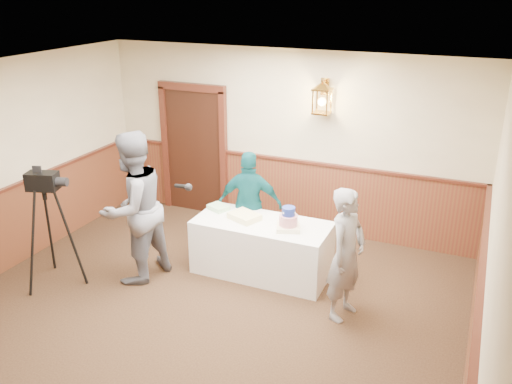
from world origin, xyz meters
TOP-DOWN VIEW (x-y plane):
  - ground at (0.00, 0.00)m, footprint 7.00×7.00m
  - room_shell at (-0.05, 0.45)m, footprint 6.02×7.02m
  - display_table at (0.28, 1.90)m, footprint 1.80×0.80m
  - tiered_cake at (0.67, 1.84)m, footprint 0.38×0.38m
  - sheet_cake_yellow at (0.02, 1.90)m, footprint 0.47×0.42m
  - sheet_cake_green at (-0.44, 2.05)m, footprint 0.33×0.30m
  - interviewer at (-1.19, 1.13)m, footprint 1.58×1.12m
  - baker at (1.55, 1.37)m, footprint 0.52×0.66m
  - assistant_p at (-0.09, 2.33)m, footprint 0.97×0.59m
  - tv_camera_rig at (-2.10, 0.59)m, footprint 0.60×0.56m

SIDE VIEW (x-z plane):
  - ground at x=0.00m, z-range 0.00..0.00m
  - display_table at x=0.28m, z-range 0.00..0.75m
  - tv_camera_rig at x=-2.10m, z-range -0.08..1.46m
  - assistant_p at x=-0.09m, z-range 0.00..1.55m
  - sheet_cake_green at x=-0.44m, z-range 0.75..0.81m
  - sheet_cake_yellow at x=0.02m, z-range 0.75..0.83m
  - baker at x=1.55m, z-range 0.00..1.61m
  - tiered_cake at x=0.67m, z-range 0.72..1.02m
  - interviewer at x=-1.19m, z-range 0.00..2.01m
  - room_shell at x=-0.05m, z-range 0.12..2.93m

